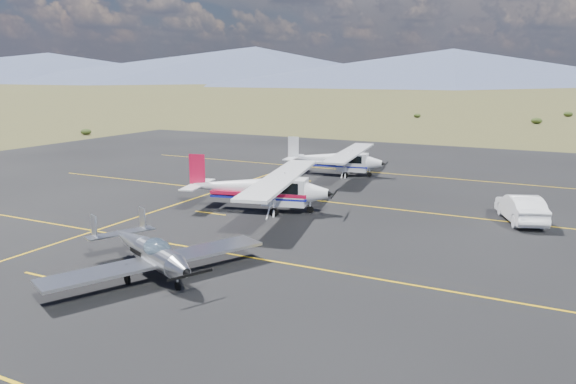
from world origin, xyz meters
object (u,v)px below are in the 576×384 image
Objects in this scene: sedan at (521,208)px; aircraft_low_wing at (150,252)px; aircraft_cessna at (260,187)px; aircraft_plain at (336,159)px.

aircraft_low_wing is at bearing 29.38° from sedan.
aircraft_cessna is 2.75× the size of sedan.
aircraft_plain is (-0.52, 12.32, -0.13)m from aircraft_cessna.
aircraft_cessna is 12.33m from aircraft_plain.
aircraft_plain is (-1.85, 23.03, 0.33)m from aircraft_low_wing.
aircraft_plain is at bearing -52.98° from sedan.
aircraft_cessna is 13.80m from sedan.
aircraft_low_wing is 23.10m from aircraft_plain.
aircraft_plain is 2.51× the size of sedan.
aircraft_low_wing is 1.91× the size of sedan.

